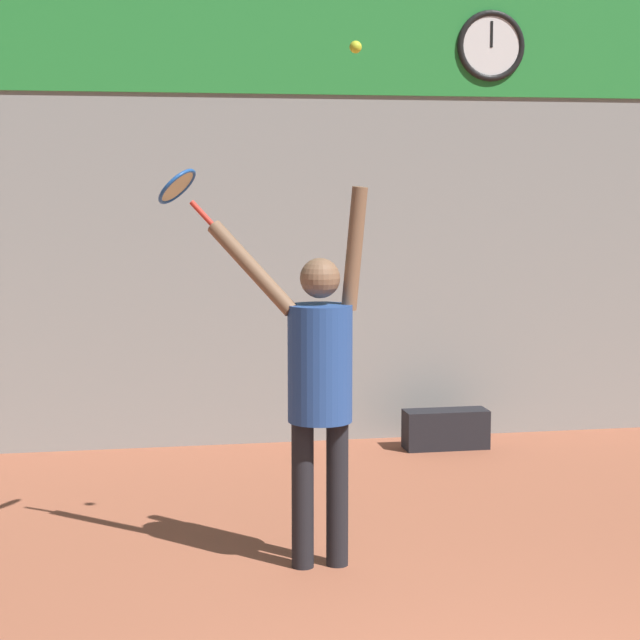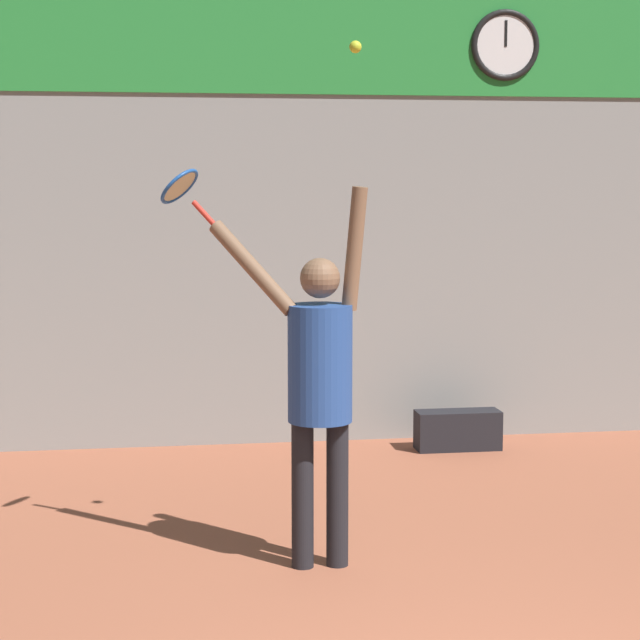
{
  "view_description": "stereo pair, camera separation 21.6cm",
  "coord_description": "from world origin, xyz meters",
  "px_view_note": "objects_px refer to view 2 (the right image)",
  "views": [
    {
      "loc": [
        -1.65,
        -3.8,
        2.27
      ],
      "look_at": [
        -0.45,
        2.69,
        1.46
      ],
      "focal_mm": 65.0,
      "sensor_mm": 36.0,
      "label": 1
    },
    {
      "loc": [
        -1.44,
        -3.84,
        2.27
      ],
      "look_at": [
        -0.45,
        2.69,
        1.46
      ],
      "focal_mm": 65.0,
      "sensor_mm": 36.0,
      "label": 2
    }
  ],
  "objects_px": {
    "tennis_player": "(319,374)",
    "tennis_ball": "(355,47)",
    "scoreboard_clock": "(505,45)",
    "equipment_bag": "(458,430)",
    "tennis_racket": "(182,189)"
  },
  "relations": [
    {
      "from": "tennis_player",
      "to": "tennis_ball",
      "type": "relative_size",
      "value": 32.22
    },
    {
      "from": "scoreboard_clock",
      "to": "equipment_bag",
      "type": "relative_size",
      "value": 0.85
    },
    {
      "from": "tennis_racket",
      "to": "equipment_bag",
      "type": "height_order",
      "value": "tennis_racket"
    },
    {
      "from": "tennis_player",
      "to": "tennis_racket",
      "type": "relative_size",
      "value": 5.78
    },
    {
      "from": "tennis_racket",
      "to": "equipment_bag",
      "type": "xyz_separation_m",
      "value": [
        2.36,
        2.32,
        -2.04
      ]
    },
    {
      "from": "scoreboard_clock",
      "to": "equipment_bag",
      "type": "distance_m",
      "value": 3.31
    },
    {
      "from": "scoreboard_clock",
      "to": "tennis_racket",
      "type": "height_order",
      "value": "scoreboard_clock"
    },
    {
      "from": "tennis_player",
      "to": "tennis_ball",
      "type": "distance_m",
      "value": 1.86
    },
    {
      "from": "equipment_bag",
      "to": "scoreboard_clock",
      "type": "bearing_deg",
      "value": 42.09
    },
    {
      "from": "tennis_racket",
      "to": "tennis_ball",
      "type": "bearing_deg",
      "value": -28.45
    },
    {
      "from": "tennis_player",
      "to": "tennis_ball",
      "type": "bearing_deg",
      "value": -21.18
    },
    {
      "from": "tennis_racket",
      "to": "tennis_ball",
      "type": "relative_size",
      "value": 5.58
    },
    {
      "from": "tennis_racket",
      "to": "equipment_bag",
      "type": "distance_m",
      "value": 3.89
    },
    {
      "from": "tennis_ball",
      "to": "equipment_bag",
      "type": "height_order",
      "value": "tennis_ball"
    },
    {
      "from": "tennis_player",
      "to": "tennis_racket",
      "type": "height_order",
      "value": "tennis_racket"
    }
  ]
}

